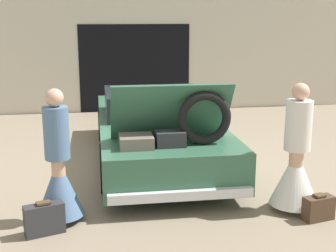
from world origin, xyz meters
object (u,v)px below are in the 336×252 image
Objects in this scene: person_left at (59,175)px; suitcase_beside_right_person at (319,208)px; car at (157,129)px; suitcase_beside_left_person at (44,219)px; person_right at (296,166)px.

suitcase_beside_right_person is (3.10, -0.45, -0.43)m from person_left.
car is 3.06m from suitcase_beside_left_person.
car is 2.90× the size of person_left.
car is 9.95× the size of suitcase_beside_left_person.
car is 2.76m from person_right.
car reaches higher than suitcase_beside_left_person.
person_right is 3.46× the size of suitcase_beside_left_person.
person_right reaches higher than person_left.
suitcase_beside_right_person is (3.26, -0.12, -0.03)m from suitcase_beside_left_person.
suitcase_beside_right_person is at bearing 72.45° from person_left.
person_left is 3.43× the size of suitcase_beside_left_person.
person_right is at bearing 116.22° from suitcase_beside_right_person.
person_left is (-1.47, -2.23, 0.03)m from car.
suitcase_beside_left_person is (-3.09, -0.23, -0.40)m from person_right.
car is at bearing 57.72° from suitcase_beside_left_person.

